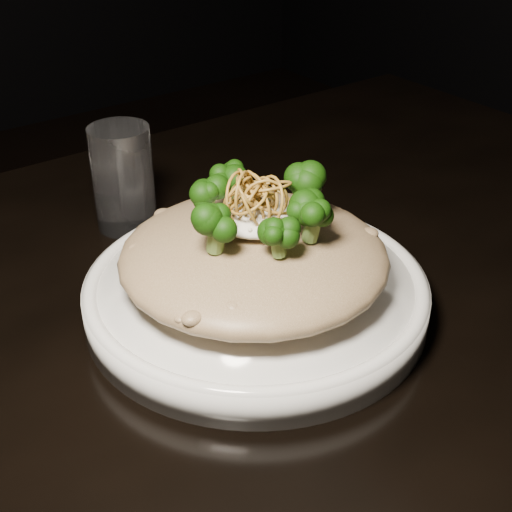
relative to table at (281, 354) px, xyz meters
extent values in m
cube|color=black|center=(0.00, 0.00, 0.06)|extent=(1.10, 0.80, 0.04)
cylinder|color=black|center=(0.48, 0.33, -0.31)|extent=(0.05, 0.05, 0.71)
cylinder|color=white|center=(-0.04, -0.02, 0.10)|extent=(0.30, 0.30, 0.03)
ellipsoid|color=brown|center=(-0.05, -0.02, 0.14)|extent=(0.23, 0.23, 0.05)
ellipsoid|color=white|center=(-0.04, -0.01, 0.17)|extent=(0.07, 0.07, 0.02)
cylinder|color=silver|center=(-0.06, 0.19, 0.14)|extent=(0.08, 0.08, 0.11)
camera|label=1|loc=(-0.35, -0.43, 0.45)|focal=50.00mm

